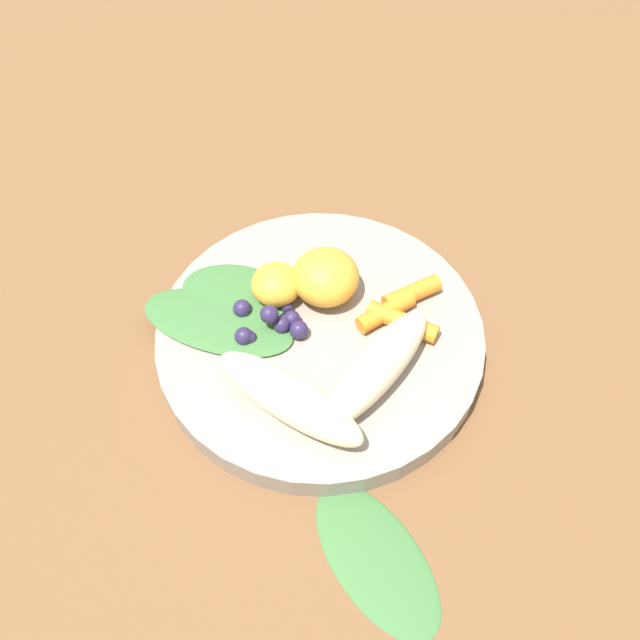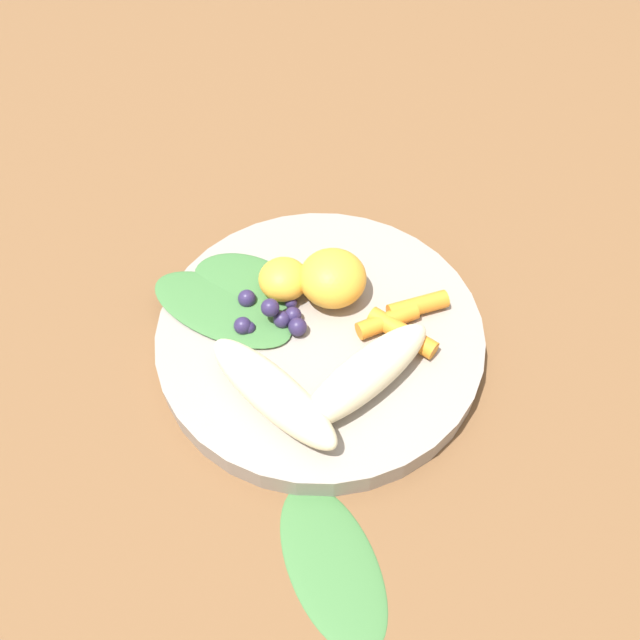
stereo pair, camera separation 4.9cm
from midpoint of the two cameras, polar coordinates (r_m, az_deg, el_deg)
The scene contains 14 objects.
ground_plane at distance 0.52m, azimuth -2.71°, elevation -2.38°, with size 2.40×2.40×0.00m, color brown.
bowl at distance 0.51m, azimuth -2.76°, elevation -1.64°, with size 0.26×0.26×0.02m, color gray.
banana_peeled_left at distance 0.46m, azimuth 2.19°, elevation -4.43°, with size 0.12×0.03×0.03m, color beige.
banana_peeled_right at distance 0.45m, azimuth -5.99°, elevation -7.23°, with size 0.12×0.03×0.03m, color beige.
orange_segment_near at distance 0.51m, azimuth -6.75°, elevation 3.05°, with size 0.04×0.04×0.03m, color #F4A833.
orange_segment_far at distance 0.50m, azimuth -2.28°, elevation 3.74°, with size 0.05×0.05×0.04m, color #F4A833.
carrot_front at distance 0.49m, azimuth 4.67°, elevation -0.33°, with size 0.01×0.01×0.06m, color orange.
carrot_mid_left at distance 0.50m, azimuth 3.17°, elevation 0.55°, with size 0.01×0.01×0.05m, color orange.
carrot_mid_right at distance 0.51m, azimuth 5.61°, elevation 2.23°, with size 0.01×0.01×0.05m, color orange.
blueberry_pile at distance 0.49m, azimuth -7.34°, elevation -0.38°, with size 0.06×0.05×0.03m.
coconut_shred_patch at distance 0.52m, azimuth -8.23°, elevation 1.95°, with size 0.04×0.04×0.00m, color white.
kale_leaf_left at distance 0.52m, azimuth -10.25°, elevation 2.26°, with size 0.09×0.06×0.01m, color #3D7038.
kale_leaf_right at distance 0.51m, azimuth -11.99°, elevation -0.33°, with size 0.13×0.06×0.01m, color #3D7038.
kale_leaf_stray at distance 0.44m, azimuth 1.74°, elevation -20.92°, with size 0.12×0.06×0.01m, color #3D7038.
Camera 1 is at (-0.12, -0.27, 0.43)m, focal length 35.35 mm.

